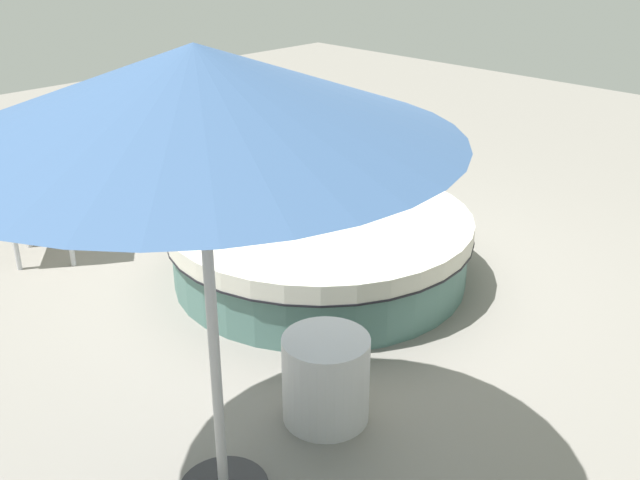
{
  "coord_description": "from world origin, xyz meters",
  "views": [
    {
      "loc": [
        3.68,
        3.65,
        2.64
      ],
      "look_at": [
        0.0,
        0.0,
        0.31
      ],
      "focal_mm": 41.13,
      "sensor_mm": 36.0,
      "label": 1
    }
  ],
  "objects": [
    {
      "name": "throw_pillow_2",
      "position": [
        -0.1,
        -0.74,
        0.6
      ],
      "size": [
        0.42,
        0.29,
        0.17
      ],
      "primitive_type": "ellipsoid",
      "color": "beige",
      "rests_on": "round_bed"
    },
    {
      "name": "throw_pillow_1",
      "position": [
        -0.4,
        -0.56,
        0.62
      ],
      "size": [
        0.46,
        0.32,
        0.21
      ],
      "primitive_type": "ellipsoid",
      "color": "beige",
      "rests_on": "round_bed"
    },
    {
      "name": "ground_plane",
      "position": [
        0.0,
        0.0,
        0.0
      ],
      "size": [
        16.0,
        16.0,
        0.0
      ],
      "primitive_type": "plane",
      "color": "gray"
    },
    {
      "name": "round_bed",
      "position": [
        0.0,
        0.0,
        0.26
      ],
      "size": [
        2.35,
        2.35,
        0.52
      ],
      "color": "#4C726B",
      "rests_on": "ground_plane"
    },
    {
      "name": "patio_chair",
      "position": [
        1.25,
        -1.8,
        0.56
      ],
      "size": [
        0.71,
        0.71,
        0.98
      ],
      "rotation": [
        0.0,
        0.0,
        4.1
      ],
      "color": "#B7B7BC",
      "rests_on": "ground_plane"
    },
    {
      "name": "planter",
      "position": [
        -1.73,
        -1.28,
        0.53
      ],
      "size": [
        0.66,
        0.66,
        0.95
      ],
      "color": "#4C4C51",
      "rests_on": "ground_plane"
    },
    {
      "name": "side_table",
      "position": [
        1.23,
        1.27,
        0.26
      ],
      "size": [
        0.49,
        0.49,
        0.52
      ],
      "primitive_type": "cylinder",
      "color": "#B7B7BC",
      "rests_on": "ground_plane"
    },
    {
      "name": "patio_umbrella",
      "position": [
        2.05,
        1.37,
        1.99
      ],
      "size": [
        2.09,
        2.09,
        2.2
      ],
      "color": "#262628",
      "rests_on": "ground_plane"
    },
    {
      "name": "throw_pillow_3",
      "position": [
        0.24,
        -0.66,
        0.62
      ],
      "size": [
        0.43,
        0.4,
        0.21
      ],
      "primitive_type": "ellipsoid",
      "color": "white",
      "rests_on": "round_bed"
    },
    {
      "name": "throw_pillow_0",
      "position": [
        -0.68,
        -0.34,
        0.59
      ],
      "size": [
        0.49,
        0.4,
        0.14
      ],
      "primitive_type": "ellipsoid",
      "color": "white",
      "rests_on": "round_bed"
    }
  ]
}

